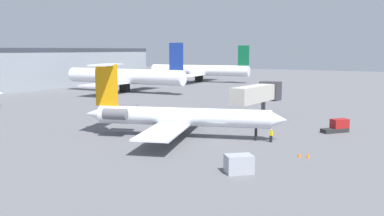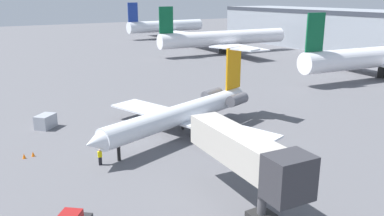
{
  "view_description": "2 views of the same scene",
  "coord_description": "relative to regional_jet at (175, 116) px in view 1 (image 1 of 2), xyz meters",
  "views": [
    {
      "loc": [
        -50.36,
        -24.92,
        11.75
      ],
      "look_at": [
        1.23,
        4.76,
        3.73
      ],
      "focal_mm": 40.7,
      "sensor_mm": 36.0,
      "label": 1
    },
    {
      "loc": [
        38.56,
        -17.96,
        16.66
      ],
      "look_at": [
        0.12,
        5.55,
        3.77
      ],
      "focal_mm": 37.22,
      "sensor_mm": 36.0,
      "label": 2
    }
  ],
  "objects": [
    {
      "name": "baggage_tug_lead",
      "position": [
        14.51,
        -18.3,
        -2.1
      ],
      "size": [
        3.97,
        3.63,
        1.9
      ],
      "color": "#262628",
      "rests_on": "ground_plane"
    },
    {
      "name": "jet_bridge",
      "position": [
        17.93,
        -4.99,
        1.64
      ],
      "size": [
        13.49,
        3.88,
        6.28
      ],
      "color": "#B7B2A8",
      "rests_on": "ground_plane"
    },
    {
      "name": "traffic_cone_near",
      "position": [
        -2.47,
        -17.74,
        -2.66
      ],
      "size": [
        0.36,
        0.36,
        0.55
      ],
      "color": "orange",
      "rests_on": "ground_plane"
    },
    {
      "name": "parked_airliner_east_end",
      "position": [
        90.19,
        46.03,
        1.23
      ],
      "size": [
        31.97,
        37.66,
        13.13
      ],
      "color": "white",
      "rests_on": "ground_plane"
    },
    {
      "name": "ground_plane",
      "position": [
        1.48,
        -5.86,
        -2.98
      ],
      "size": [
        400.0,
        400.0,
        0.1
      ],
      "primitive_type": "cube",
      "color": "#5B5B60"
    },
    {
      "name": "traffic_cone_mid",
      "position": [
        -2.37,
        -18.66,
        -2.66
      ],
      "size": [
        0.36,
        0.36,
        0.55
      ],
      "color": "orange",
      "rests_on": "ground_plane"
    },
    {
      "name": "regional_jet",
      "position": [
        0.0,
        0.0,
        0.0
      ],
      "size": [
        24.17,
        26.91,
        9.77
      ],
      "color": "silver",
      "rests_on": "ground_plane"
    },
    {
      "name": "ground_crew_marshaller",
      "position": [
        3.42,
        -12.33,
        -2.08
      ],
      "size": [
        0.3,
        0.42,
        1.69
      ],
      "color": "black",
      "rests_on": "ground_plane"
    },
    {
      "name": "cargo_container_uld",
      "position": [
        -11.53,
        -14.48,
        -2.05
      ],
      "size": [
        3.04,
        3.09,
        1.76
      ],
      "color": "#999EA8",
      "rests_on": "ground_plane"
    },
    {
      "name": "parked_airliner_east_mid",
      "position": [
        45.79,
        45.01,
        1.4
      ],
      "size": [
        31.19,
        36.99,
        13.47
      ],
      "color": "white",
      "rests_on": "ground_plane"
    }
  ]
}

